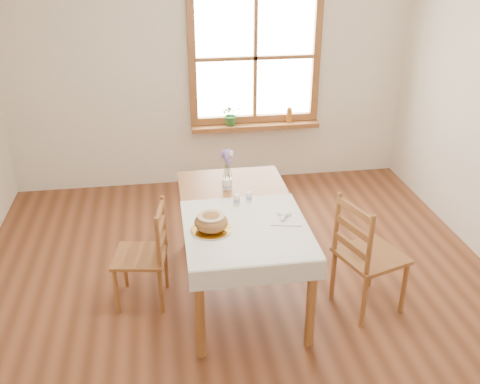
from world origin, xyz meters
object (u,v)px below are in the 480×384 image
object	(u,v)px
dining_table	(240,219)
chair_left	(140,255)
bread_plate	(211,230)
chair_right	(371,254)
flower_vase	(227,185)

from	to	relation	value
dining_table	chair_left	size ratio (longest dim) A/B	1.88
chair_left	bread_plate	distance (m)	0.70
dining_table	chair_right	world-z (taller)	chair_right
bread_plate	dining_table	bearing A→B (deg)	50.54
flower_vase	chair_right	bearing A→B (deg)	-36.10
dining_table	chair_right	distance (m)	1.05
dining_table	flower_vase	xyz separation A→B (m)	(-0.05, 0.36, 0.13)
dining_table	chair_left	xyz separation A→B (m)	(-0.80, -0.03, -0.24)
chair_left	chair_right	world-z (taller)	chair_right
dining_table	bread_plate	xyz separation A→B (m)	(-0.26, -0.31, 0.10)
bread_plate	chair_left	bearing A→B (deg)	152.18
chair_left	bread_plate	xyz separation A→B (m)	(0.54, -0.28, 0.34)
dining_table	flower_vase	world-z (taller)	flower_vase
chair_left	bread_plate	world-z (taller)	chair_left
chair_right	bread_plate	size ratio (longest dim) A/B	3.41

